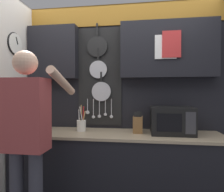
% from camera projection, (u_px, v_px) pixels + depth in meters
% --- Properties ---
extents(base_cabinet_counter, '(2.42, 0.63, 0.89)m').
position_uv_depth(base_cabinet_counter, '(116.00, 171.00, 2.34)').
color(base_cabinet_counter, black).
rests_on(base_cabinet_counter, ground_plane).
extents(back_wall_unit, '(2.99, 0.23, 2.51)m').
position_uv_depth(back_wall_unit, '(121.00, 79.00, 2.59)').
color(back_wall_unit, black).
rests_on(back_wall_unit, ground_plane).
extents(microwave, '(0.47, 0.39, 0.31)m').
position_uv_depth(microwave, '(172.00, 120.00, 2.29)').
color(microwave, black).
rests_on(microwave, base_cabinet_counter).
extents(knife_block, '(0.11, 0.15, 0.26)m').
position_uv_depth(knife_block, '(138.00, 124.00, 2.34)').
color(knife_block, brown).
rests_on(knife_block, base_cabinet_counter).
extents(utensil_crock, '(0.11, 0.11, 0.32)m').
position_uv_depth(utensil_crock, '(81.00, 124.00, 2.44)').
color(utensil_crock, white).
rests_on(utensil_crock, base_cabinet_counter).
extents(person, '(0.54, 0.66, 1.73)m').
position_uv_depth(person, '(27.00, 129.00, 1.77)').
color(person, '#383842').
rests_on(person, ground_plane).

